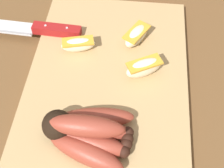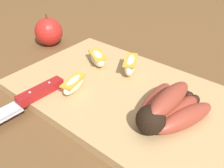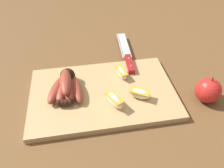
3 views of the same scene
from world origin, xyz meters
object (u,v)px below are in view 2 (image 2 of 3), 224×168
at_px(chefs_knife, 19,104).
at_px(apple_wedge_middle, 74,84).
at_px(apple_wedge_near, 130,65).
at_px(apple_wedge_far, 98,58).
at_px(banana_bunch, 167,109).
at_px(whole_apple, 49,32).

distance_m(chefs_knife, apple_wedge_middle, 0.11).
relative_size(apple_wedge_near, apple_wedge_far, 1.03).
relative_size(banana_bunch, apple_wedge_near, 2.01).
height_order(banana_bunch, apple_wedge_near, banana_bunch).
bearing_deg(apple_wedge_far, banana_bunch, -16.54).
bearing_deg(whole_apple, apple_wedge_near, -1.27).
bearing_deg(banana_bunch, whole_apple, 168.24).
bearing_deg(apple_wedge_middle, chefs_knife, -113.54).
xyz_separation_m(banana_bunch, chefs_knife, (-0.23, -0.15, -0.02)).
relative_size(apple_wedge_middle, whole_apple, 0.75).
xyz_separation_m(apple_wedge_middle, apple_wedge_far, (-0.04, 0.11, 0.00)).
height_order(chefs_knife, apple_wedge_far, apple_wedge_far).
height_order(chefs_knife, whole_apple, whole_apple).
relative_size(apple_wedge_near, whole_apple, 0.79).
relative_size(banana_bunch, apple_wedge_far, 2.06).
bearing_deg(apple_wedge_far, apple_wedge_near, 12.25).
relative_size(apple_wedge_middle, apple_wedge_far, 0.98).
relative_size(banana_bunch, whole_apple, 1.59).
xyz_separation_m(apple_wedge_middle, whole_apple, (-0.25, 0.14, 0.00)).
bearing_deg(apple_wedge_near, whole_apple, 178.73).
xyz_separation_m(apple_wedge_near, apple_wedge_middle, (-0.05, -0.13, -0.00)).
xyz_separation_m(banana_bunch, apple_wedge_middle, (-0.19, -0.05, -0.01)).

